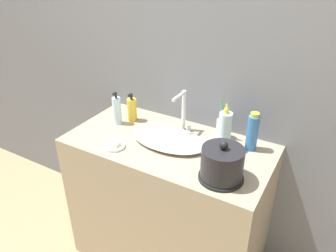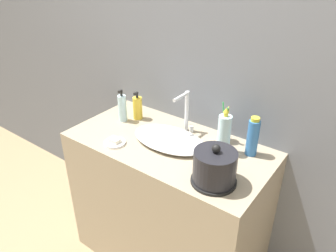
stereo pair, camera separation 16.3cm
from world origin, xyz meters
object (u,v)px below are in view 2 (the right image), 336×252
Objects in this scene: hand_cream_bottle at (138,108)px; electric_kettle at (214,168)px; lotion_bottle at (122,108)px; toothbrush_cup at (224,131)px; shampoo_bottle at (224,134)px; mouthwash_bottle at (253,137)px; faucet at (186,111)px.

electric_kettle is at bearing -21.51° from hand_cream_bottle.
lotion_bottle reaches higher than hand_cream_bottle.
toothbrush_cup is (-0.13, 0.33, -0.02)m from electric_kettle.
shampoo_bottle is at bearing 109.23° from electric_kettle.
mouthwash_bottle is (0.74, 0.11, 0.02)m from lotion_bottle.
faucet reaches higher than electric_kettle.
faucet is 1.20× the size of lotion_bottle.
toothbrush_cup is 0.17m from mouthwash_bottle.
toothbrush_cup is at bearing 9.47° from faucet.
lotion_bottle reaches higher than electric_kettle.
faucet reaches higher than lotion_bottle.
mouthwash_bottle is (0.04, 0.30, 0.03)m from electric_kettle.
shampoo_bottle is at bearing -2.46° from hand_cream_bottle.
faucet is 1.15× the size of mouthwash_bottle.
faucet is 0.23m from toothbrush_cup.
mouthwash_bottle is (0.12, 0.06, -0.01)m from shampoo_bottle.
mouthwash_bottle reaches higher than lotion_bottle.
electric_kettle is 1.03× the size of lotion_bottle.
mouthwash_bottle is at bearing 8.52° from lotion_bottle.
electric_kettle is 0.82× the size of shampoo_bottle.
mouthwash_bottle reaches higher than hand_cream_bottle.
lotion_bottle is 0.75m from mouthwash_bottle.
hand_cream_bottle is (0.05, 0.07, -0.01)m from lotion_bottle.
toothbrush_cup is 0.53m from hand_cream_bottle.
lotion_bottle is 0.62m from shampoo_bottle.
lotion_bottle is at bearing -165.99° from toothbrush_cup.
toothbrush_cup is (0.21, 0.04, -0.07)m from faucet.
mouthwash_bottle is at bearing 0.45° from faucet.
hand_cream_bottle is (-0.65, 0.26, -0.00)m from electric_kettle.
shampoo_bottle is 1.43× the size of hand_cream_bottle.
hand_cream_bottle is at bearing 54.45° from lotion_bottle.
faucet reaches higher than toothbrush_cup.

